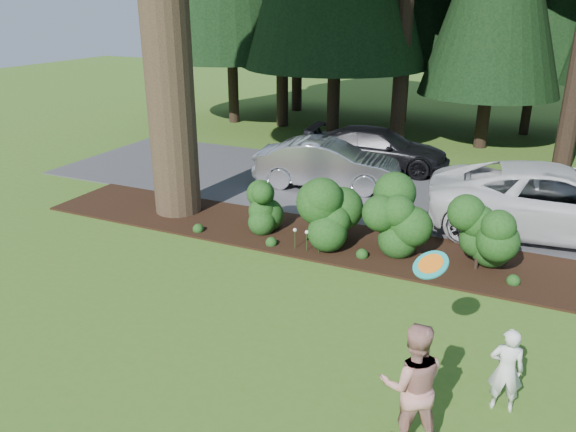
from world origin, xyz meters
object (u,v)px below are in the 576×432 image
(car_silver_wagon, at_px, (327,164))
(adult, at_px, (412,385))
(child, at_px, (506,370))
(car_dark_suv, at_px, (378,149))
(frisbee, at_px, (431,264))
(car_white_suv, at_px, (558,202))

(car_silver_wagon, xyz_separation_m, adult, (4.94, -9.71, 0.11))
(child, bearing_deg, adult, 37.64)
(car_dark_suv, height_order, frisbee, frisbee)
(car_white_suv, relative_size, child, 4.69)
(car_white_suv, height_order, child, car_white_suv)
(car_silver_wagon, relative_size, child, 3.40)
(car_dark_suv, xyz_separation_m, adult, (4.09, -12.31, 0.14))
(car_dark_suv, bearing_deg, adult, -166.80)
(child, bearing_deg, car_silver_wagon, -64.87)
(car_white_suv, distance_m, frisbee, 7.76)
(car_dark_suv, relative_size, adult, 2.77)
(child, xyz_separation_m, adult, (-1.07, -1.17, 0.22))
(car_silver_wagon, bearing_deg, car_white_suv, -110.37)
(car_silver_wagon, height_order, adult, adult)
(car_white_suv, bearing_deg, adult, 161.85)
(car_silver_wagon, distance_m, car_white_suv, 6.64)
(car_white_suv, distance_m, child, 7.35)
(car_dark_suv, relative_size, frisbee, 8.76)
(car_dark_suv, bearing_deg, car_silver_wagon, 156.69)
(frisbee, bearing_deg, car_silver_wagon, 119.22)
(adult, bearing_deg, car_white_suv, -121.73)
(car_silver_wagon, xyz_separation_m, child, (6.01, -8.54, -0.11))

